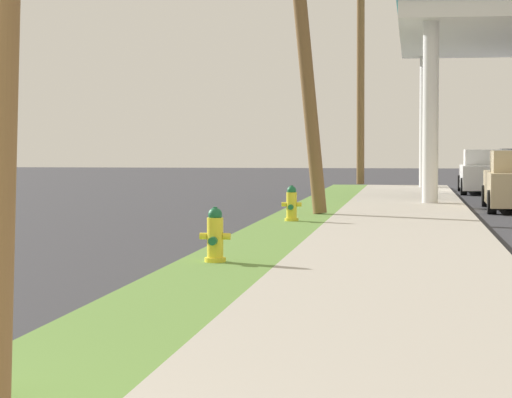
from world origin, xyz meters
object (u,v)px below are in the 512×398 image
at_px(utility_pole_background, 361,70).
at_px(car_white_by_far_pump, 487,173).
at_px(fire_hydrant_third, 292,205).
at_px(utility_pole_midground, 303,34).
at_px(fire_hydrant_second, 215,238).

xyz_separation_m(utility_pole_background, car_white_by_far_pump, (4.78, -5.30, -4.13)).
bearing_deg(utility_pole_background, car_white_by_far_pump, -47.95).
distance_m(fire_hydrant_third, utility_pole_midground, 4.60).
xyz_separation_m(fire_hydrant_second, utility_pole_midground, (0.11, 10.64, 3.84)).
bearing_deg(fire_hydrant_third, car_white_by_far_pump, 73.10).
xyz_separation_m(fire_hydrant_third, utility_pole_background, (0.38, 22.28, 4.40)).
relative_size(utility_pole_midground, car_white_by_far_pump, 1.80).
height_order(fire_hydrant_second, car_white_by_far_pump, car_white_by_far_pump).
height_order(utility_pole_background, car_white_by_far_pump, utility_pole_background).
bearing_deg(fire_hydrant_second, fire_hydrant_third, 89.04).
xyz_separation_m(fire_hydrant_third, utility_pole_midground, (-0.02, 2.53, 3.84)).
xyz_separation_m(fire_hydrant_second, car_white_by_far_pump, (5.30, 25.09, 0.28)).
bearing_deg(utility_pole_background, fire_hydrant_third, -90.98).
distance_m(fire_hydrant_second, utility_pole_midground, 11.31).
bearing_deg(fire_hydrant_second, utility_pole_midground, 89.39).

